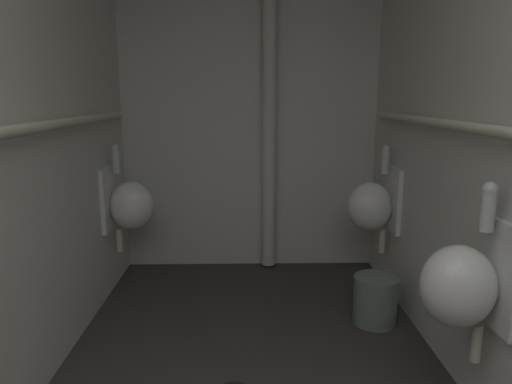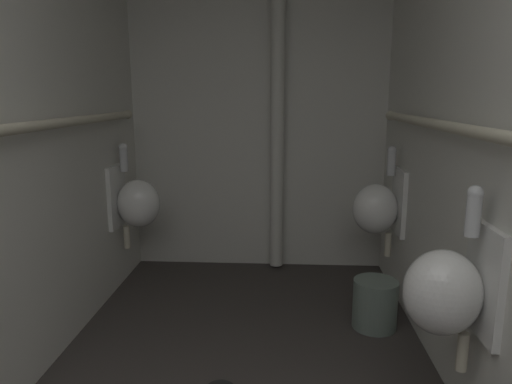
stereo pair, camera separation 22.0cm
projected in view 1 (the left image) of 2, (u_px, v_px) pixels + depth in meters
The scene contains 8 objects.
wall_back at pixel (249, 107), 3.62m from camera, with size 2.10×0.06×2.54m, color silver.
urinal_left_mid at pixel (129, 204), 3.21m from camera, with size 0.32×0.30×0.76m.
urinal_right_mid at pixel (463, 284), 1.86m from camera, with size 0.32×0.30×0.76m.
urinal_right_far at pixel (373, 205), 3.19m from camera, with size 0.32×0.30×0.76m.
supply_pipe_left at pixel (7, 132), 1.76m from camera, with size 0.06×3.19×0.06m.
supply_pipe_right at pixel (498, 132), 1.76m from camera, with size 0.06×3.12×0.06m.
standpipe_back_wall at pixel (269, 108), 3.51m from camera, with size 0.10×0.10×2.49m, color silver.
waste_bin at pixel (375, 300), 2.83m from camera, with size 0.26×0.26×0.29m, color slate.
Camera 1 is at (-0.02, 0.10, 1.37)m, focal length 32.70 mm.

